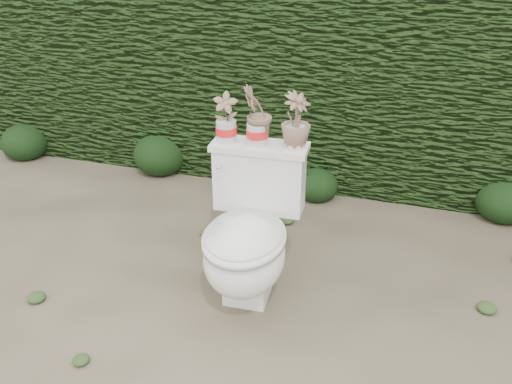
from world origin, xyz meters
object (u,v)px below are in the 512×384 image
(toilet, at_px, (248,238))
(potted_plant_center, at_px, (257,117))
(potted_plant_left, at_px, (226,119))
(potted_plant_right, at_px, (296,122))

(toilet, relative_size, potted_plant_center, 2.66)
(potted_plant_left, bearing_deg, potted_plant_center, -12.05)
(potted_plant_right, bearing_deg, potted_plant_left, 122.96)
(potted_plant_left, height_order, potted_plant_right, potted_plant_right)
(potted_plant_left, xyz_separation_m, potted_plant_center, (0.16, 0.01, 0.02))
(potted_plant_center, bearing_deg, potted_plant_right, 122.17)
(potted_plant_left, distance_m, potted_plant_right, 0.36)
(potted_plant_left, bearing_deg, potted_plant_right, -12.05)
(toilet, xyz_separation_m, potted_plant_right, (0.17, 0.25, 0.55))
(toilet, distance_m, potted_plant_center, 0.62)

